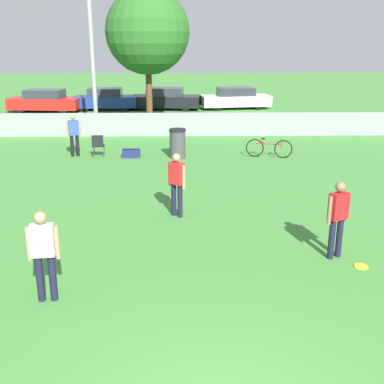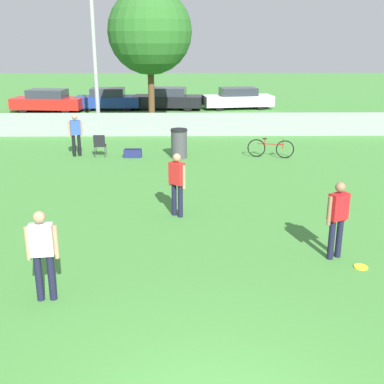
% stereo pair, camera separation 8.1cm
% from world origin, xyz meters
% --- Properties ---
extents(fence_backline, '(27.66, 0.07, 1.21)m').
position_xyz_m(fence_backline, '(0.00, 18.00, 0.55)').
color(fence_backline, gray).
rests_on(fence_backline, ground_plane).
extents(light_pole, '(0.90, 0.36, 10.09)m').
position_xyz_m(light_pole, '(-4.65, 19.17, 5.83)').
color(light_pole, '#9E9EA3').
rests_on(light_pole, ground_plane).
extents(tree_near_pole, '(4.18, 4.18, 6.80)m').
position_xyz_m(tree_near_pole, '(-2.13, 20.66, 4.70)').
color(tree_near_pole, brown).
rests_on(tree_near_pole, ground_plane).
extents(player_receiver_white, '(0.55, 0.26, 1.67)m').
position_xyz_m(player_receiver_white, '(-2.84, 3.21, 0.96)').
color(player_receiver_white, '#191933').
rests_on(player_receiver_white, ground_plane).
extents(player_defender_red, '(0.50, 0.38, 1.67)m').
position_xyz_m(player_defender_red, '(2.74, 4.83, 0.96)').
color(player_defender_red, '#191933').
rests_on(player_defender_red, ground_plane).
extents(player_thrower_red, '(0.44, 0.43, 1.67)m').
position_xyz_m(player_thrower_red, '(-0.60, 7.38, 0.96)').
color(player_thrower_red, '#191933').
rests_on(player_thrower_red, ground_plane).
extents(spectator_in_blue, '(0.51, 0.32, 1.64)m').
position_xyz_m(spectator_in_blue, '(-4.63, 14.06, 0.94)').
color(spectator_in_blue, black).
rests_on(spectator_in_blue, ground_plane).
extents(frisbee_disc, '(0.28, 0.28, 0.03)m').
position_xyz_m(frisbee_disc, '(3.16, 4.36, 0.01)').
color(frisbee_disc, yellow).
rests_on(frisbee_disc, ground_plane).
extents(folding_chair_sideline, '(0.46, 0.46, 0.88)m').
position_xyz_m(folding_chair_sideline, '(-3.70, 13.92, 0.50)').
color(folding_chair_sideline, '#333338').
rests_on(folding_chair_sideline, ground_plane).
extents(bicycle_sideline, '(1.75, 0.53, 0.75)m').
position_xyz_m(bicycle_sideline, '(2.91, 13.73, 0.36)').
color(bicycle_sideline, black).
rests_on(bicycle_sideline, ground_plane).
extents(trash_bin, '(0.64, 0.64, 1.12)m').
position_xyz_m(trash_bin, '(-0.63, 13.74, 0.56)').
color(trash_bin, '#3F3F44').
rests_on(trash_bin, ground_plane).
extents(gear_bag_sideline, '(0.68, 0.37, 0.33)m').
position_xyz_m(gear_bag_sideline, '(-2.43, 13.87, 0.15)').
color(gear_bag_sideline, navy).
rests_on(gear_bag_sideline, ground_plane).
extents(parked_car_red, '(4.50, 2.11, 1.37)m').
position_xyz_m(parked_car_red, '(-8.96, 25.98, 0.66)').
color(parked_car_red, black).
rests_on(parked_car_red, ground_plane).
extents(parked_car_blue, '(4.04, 1.75, 1.38)m').
position_xyz_m(parked_car_blue, '(-5.33, 26.72, 0.67)').
color(parked_car_blue, black).
rests_on(parked_car_blue, ground_plane).
extents(parked_car_dark, '(4.51, 2.11, 1.39)m').
position_xyz_m(parked_car_dark, '(-1.51, 26.83, 0.67)').
color(parked_car_dark, black).
rests_on(parked_car_dark, ground_plane).
extents(parked_car_white, '(4.60, 2.27, 1.35)m').
position_xyz_m(parked_car_white, '(3.03, 27.06, 0.66)').
color(parked_car_white, black).
rests_on(parked_car_white, ground_plane).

